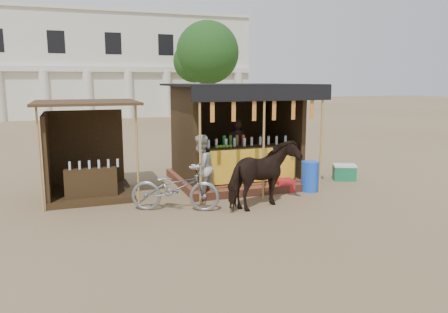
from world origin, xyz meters
name	(u,v)px	position (x,y,z in m)	size (l,w,h in m)	color
ground	(250,222)	(0.00, 0.00, 0.00)	(120.00, 120.00, 0.00)	#846B4C
main_stall	(237,147)	(1.00, 3.36, 1.02)	(3.60, 3.61, 2.78)	brown
secondary_stall	(82,163)	(-3.17, 3.24, 0.85)	(2.40, 2.40, 2.38)	#362613
cow	(264,175)	(0.67, 0.80, 0.76)	(0.82, 1.81, 1.53)	black
motorbike	(175,188)	(-1.26, 1.28, 0.52)	(0.69, 1.97, 1.04)	gray
bystander	(200,167)	(-0.46, 2.00, 0.79)	(0.77, 0.60, 1.59)	#BAB9B3
blue_barrel	(310,176)	(2.46, 1.81, 0.39)	(0.47, 0.47, 0.79)	blue
red_crate	(284,185)	(1.82, 2.00, 0.16)	(0.44, 0.43, 0.32)	#AA1C20
cooler	(344,172)	(4.08, 2.60, 0.23)	(0.76, 0.66, 0.46)	#197246
background_building	(85,67)	(-2.00, 29.94, 3.98)	(26.00, 7.45, 8.18)	silver
tree	(204,55)	(5.81, 22.14, 4.63)	(4.50, 4.40, 7.00)	#382314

